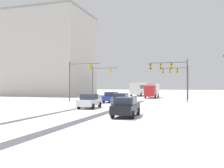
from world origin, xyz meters
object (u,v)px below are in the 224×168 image
Objects in this scene: traffic_signal_near_right at (171,71)px; car_grey_second at (121,100)px; traffic_signal_far_right at (177,75)px; car_white_third at (90,101)px; car_black_fourth at (126,107)px; box_truck_delivery at (152,90)px; office_building_far_left_block at (44,55)px; traffic_signal_far_left at (99,77)px; car_blue_lead at (112,97)px; bus_oncoming at (139,88)px; traffic_signal_near_left at (78,74)px.

car_grey_second is (-5.68, -7.97, -3.97)m from traffic_signal_near_right.
car_grey_second is (-5.98, -20.04, -3.94)m from traffic_signal_far_right.
car_grey_second is 0.99× the size of car_white_third.
traffic_signal_near_right is 19.01m from car_black_fourth.
car_grey_second is at bearing -106.61° from traffic_signal_far_right.
traffic_signal_near_right is 0.88× the size of box_truck_delivery.
car_white_third is 42.64m from office_building_far_left_block.
traffic_signal_far_left is 0.26× the size of office_building_far_left_block.
box_truck_delivery is at bearing 77.07° from car_blue_lead.
car_grey_second is (3.10, -5.67, 0.00)m from car_blue_lead.
office_building_far_left_block is at bearing 129.94° from car_white_third.
car_grey_second is 10.98m from car_black_fourth.
traffic_signal_near_right reaches higher than car_blue_lead.
car_white_third is at bearing -87.74° from bus_oncoming.
traffic_signal_near_left is 0.26× the size of office_building_far_left_block.
car_blue_lead and car_grey_second have the same top height.
traffic_signal_near_left reaches higher than car_black_fourth.
car_black_fourth is (-2.68, -30.51, -3.94)m from traffic_signal_far_right.
car_blue_lead is 16.91m from box_truck_delivery.
traffic_signal_near_left is at bearing -171.85° from traffic_signal_near_right.
car_black_fourth is at bearing -80.24° from bus_oncoming.
car_black_fourth is 50.99m from office_building_far_left_block.
traffic_signal_near_right is 16.69m from traffic_signal_far_left.
car_black_fourth is (12.23, -26.48, -3.57)m from traffic_signal_far_left.
traffic_signal_far_left is (-14.91, -4.03, -0.37)m from traffic_signal_far_right.
traffic_signal_near_left is at bearing 121.93° from car_white_third.
traffic_signal_near_right is 1.57× the size of car_grey_second.
bus_oncoming is (-7.32, 42.54, 1.18)m from car_black_fourth.
traffic_signal_far_left is at bearing 119.17° from car_grey_second.
traffic_signal_near_right is 1.57× the size of car_black_fourth.
traffic_signal_near_right is at bearing -70.54° from box_truck_delivery.
traffic_signal_near_left is 30.36m from office_building_far_left_block.
traffic_signal_near_left is 11.25m from car_grey_second.
traffic_signal_near_left is at bearing -136.43° from traffic_signal_far_right.
box_truck_delivery is at bearing 32.52° from traffic_signal_far_left.
bus_oncoming is (4.88, 26.19, -2.40)m from traffic_signal_near_left.
traffic_signal_far_right is at bearing -50.29° from bus_oncoming.
traffic_signal_far_left is 12.40m from car_blue_lead.
traffic_signal_near_left and traffic_signal_far_right have the same top height.
bus_oncoming is at bearing 92.00° from car_blue_lead.
car_grey_second is at bearing -91.75° from box_truck_delivery.
car_blue_lead is 0.99× the size of car_white_third.
traffic_signal_near_left is at bearing -46.84° from office_building_far_left_block.
traffic_signal_near_left is at bearing -100.56° from bus_oncoming.
traffic_signal_near_left is 20.71m from car_black_fourth.
office_building_far_left_block is at bearing 150.40° from traffic_signal_far_left.
office_building_far_left_block is at bearing 133.16° from traffic_signal_near_left.
car_white_third is at bearing -121.31° from car_grey_second.
traffic_signal_far_right is at bearing 84.98° from car_black_fourth.
car_blue_lead is 0.56× the size of box_truck_delivery.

